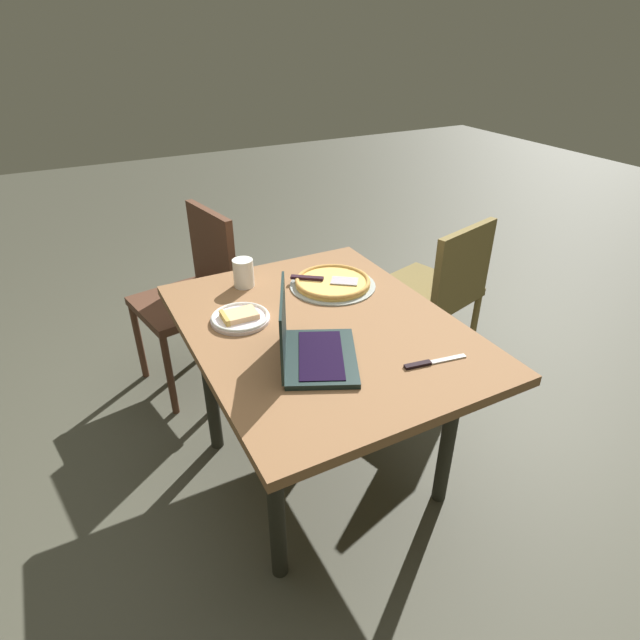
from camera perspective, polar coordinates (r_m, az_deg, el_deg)
name	(u,v)px	position (r m, az deg, el deg)	size (l,w,h in m)	color
ground_plane	(322,469)	(2.28, 0.19, -16.14)	(12.00, 12.00, 0.00)	#444336
dining_table	(322,344)	(1.87, 0.22, -2.71)	(1.16, 0.90, 0.72)	brown
laptop	(308,347)	(1.62, -1.31, -2.97)	(0.38, 0.34, 0.24)	black
pizza_plate	(240,317)	(1.87, -8.84, 0.28)	(0.21, 0.21, 0.04)	white
pizza_tray	(333,282)	(2.09, 1.39, 4.18)	(0.35, 0.35, 0.03)	#959E99
table_knife	(429,363)	(1.67, 11.96, -4.63)	(0.05, 0.22, 0.01)	beige
drink_cup	(243,273)	(2.10, -8.46, 5.20)	(0.08, 0.08, 0.11)	white
chair_near	(436,288)	(2.64, 12.75, 3.49)	(0.55, 0.55, 0.84)	brown
chair_far	(195,289)	(2.60, -13.64, 3.34)	(0.48, 0.48, 0.89)	#513122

